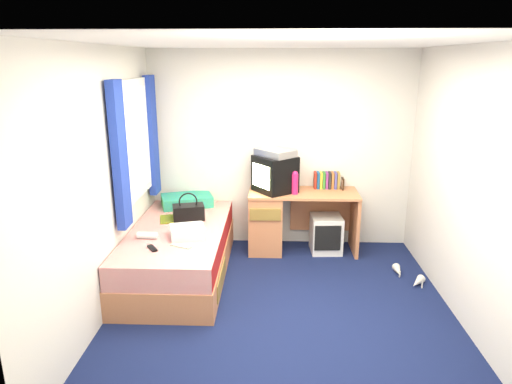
{
  "coord_description": "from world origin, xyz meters",
  "views": [
    {
      "loc": [
        -0.09,
        -3.83,
        2.27
      ],
      "look_at": [
        -0.27,
        0.7,
        0.95
      ],
      "focal_mm": 32.0,
      "sensor_mm": 36.0,
      "label": 1
    }
  ],
  "objects_px": {
    "remote_control": "(152,248)",
    "bed": "(179,252)",
    "picture_frame": "(343,184)",
    "water_bottle": "(147,235)",
    "pink_water_bottle": "(295,184)",
    "white_heels": "(407,277)",
    "colour_swatch_fan": "(181,246)",
    "crt_tv": "(275,174)",
    "desk": "(280,218)",
    "pillow": "(187,200)",
    "handbag": "(189,212)",
    "magazine": "(170,219)",
    "towel": "(187,232)",
    "aerosol_can": "(296,184)",
    "vcr": "(275,153)",
    "storage_cube": "(326,234)"
  },
  "relations": [
    {
      "from": "remote_control",
      "to": "bed",
      "type": "bearing_deg",
      "value": 43.07
    },
    {
      "from": "picture_frame",
      "to": "water_bottle",
      "type": "height_order",
      "value": "picture_frame"
    },
    {
      "from": "pink_water_bottle",
      "to": "white_heels",
      "type": "relative_size",
      "value": 0.51
    },
    {
      "from": "picture_frame",
      "to": "colour_swatch_fan",
      "type": "relative_size",
      "value": 0.64
    },
    {
      "from": "crt_tv",
      "to": "pink_water_bottle",
      "type": "height_order",
      "value": "crt_tv"
    },
    {
      "from": "desk",
      "to": "picture_frame",
      "type": "xyz_separation_m",
      "value": [
        0.76,
        0.12,
        0.41
      ]
    },
    {
      "from": "pillow",
      "to": "handbag",
      "type": "height_order",
      "value": "handbag"
    },
    {
      "from": "desk",
      "to": "handbag",
      "type": "bearing_deg",
      "value": -155.86
    },
    {
      "from": "desk",
      "to": "crt_tv",
      "type": "relative_size",
      "value": 2.23
    },
    {
      "from": "bed",
      "to": "magazine",
      "type": "height_order",
      "value": "magazine"
    },
    {
      "from": "towel",
      "to": "remote_control",
      "type": "bearing_deg",
      "value": -130.46
    },
    {
      "from": "picture_frame",
      "to": "remote_control",
      "type": "distance_m",
      "value": 2.46
    },
    {
      "from": "aerosol_can",
      "to": "remote_control",
      "type": "relative_size",
      "value": 1.07
    },
    {
      "from": "picture_frame",
      "to": "desk",
      "type": "bearing_deg",
      "value": -171.03
    },
    {
      "from": "towel",
      "to": "water_bottle",
      "type": "relative_size",
      "value": 1.67
    },
    {
      "from": "aerosol_can",
      "to": "vcr",
      "type": "bearing_deg",
      "value": -178.87
    },
    {
      "from": "desk",
      "to": "vcr",
      "type": "xyz_separation_m",
      "value": [
        -0.07,
        0.0,
        0.81
      ]
    },
    {
      "from": "aerosol_can",
      "to": "white_heels",
      "type": "height_order",
      "value": "aerosol_can"
    },
    {
      "from": "picture_frame",
      "to": "colour_swatch_fan",
      "type": "distance_m",
      "value": 2.21
    },
    {
      "from": "vcr",
      "to": "pink_water_bottle",
      "type": "relative_size",
      "value": 1.77
    },
    {
      "from": "vcr",
      "to": "aerosol_can",
      "type": "distance_m",
      "value": 0.46
    },
    {
      "from": "magazine",
      "to": "remote_control",
      "type": "xyz_separation_m",
      "value": [
        0.02,
        -0.83,
        0.0
      ]
    },
    {
      "from": "pillow",
      "to": "crt_tv",
      "type": "bearing_deg",
      "value": -2.57
    },
    {
      "from": "magazine",
      "to": "white_heels",
      "type": "bearing_deg",
      "value": -6.75
    },
    {
      "from": "bed",
      "to": "pink_water_bottle",
      "type": "xyz_separation_m",
      "value": [
        1.26,
        0.63,
        0.6
      ]
    },
    {
      "from": "towel",
      "to": "colour_swatch_fan",
      "type": "height_order",
      "value": "towel"
    },
    {
      "from": "aerosol_can",
      "to": "crt_tv",
      "type": "bearing_deg",
      "value": -178.27
    },
    {
      "from": "colour_swatch_fan",
      "to": "crt_tv",
      "type": "bearing_deg",
      "value": 53.84
    },
    {
      "from": "storage_cube",
      "to": "towel",
      "type": "bearing_deg",
      "value": -151.47
    },
    {
      "from": "aerosol_can",
      "to": "magazine",
      "type": "relative_size",
      "value": 0.61
    },
    {
      "from": "pink_water_bottle",
      "to": "aerosol_can",
      "type": "height_order",
      "value": "pink_water_bottle"
    },
    {
      "from": "bed",
      "to": "white_heels",
      "type": "distance_m",
      "value": 2.47
    },
    {
      "from": "storage_cube",
      "to": "colour_swatch_fan",
      "type": "height_order",
      "value": "colour_swatch_fan"
    },
    {
      "from": "storage_cube",
      "to": "crt_tv",
      "type": "relative_size",
      "value": 0.77
    },
    {
      "from": "desk",
      "to": "remote_control",
      "type": "relative_size",
      "value": 8.12
    },
    {
      "from": "towel",
      "to": "aerosol_can",
      "type": "bearing_deg",
      "value": 41.03
    },
    {
      "from": "magazine",
      "to": "colour_swatch_fan",
      "type": "xyz_separation_m",
      "value": [
        0.28,
        -0.76,
        -0.0
      ]
    },
    {
      "from": "vcr",
      "to": "remote_control",
      "type": "height_order",
      "value": "vcr"
    },
    {
      "from": "crt_tv",
      "to": "pink_water_bottle",
      "type": "xyz_separation_m",
      "value": [
        0.24,
        -0.1,
        -0.09
      ]
    },
    {
      "from": "bed",
      "to": "aerosol_can",
      "type": "height_order",
      "value": "aerosol_can"
    },
    {
      "from": "magazine",
      "to": "aerosol_can",
      "type": "bearing_deg",
      "value": 18.55
    },
    {
      "from": "water_bottle",
      "to": "pink_water_bottle",
      "type": "bearing_deg",
      "value": 31.78
    },
    {
      "from": "aerosol_can",
      "to": "remote_control",
      "type": "height_order",
      "value": "aerosol_can"
    },
    {
      "from": "vcr",
      "to": "picture_frame",
      "type": "bearing_deg",
      "value": 54.47
    },
    {
      "from": "vcr",
      "to": "remote_control",
      "type": "distance_m",
      "value": 1.87
    },
    {
      "from": "handbag",
      "to": "water_bottle",
      "type": "xyz_separation_m",
      "value": [
        -0.31,
        -0.58,
        -0.06
      ]
    },
    {
      "from": "handbag",
      "to": "white_heels",
      "type": "distance_m",
      "value": 2.48
    },
    {
      "from": "vcr",
      "to": "colour_swatch_fan",
      "type": "xyz_separation_m",
      "value": [
        -0.9,
        -1.23,
        -0.67
      ]
    },
    {
      "from": "storage_cube",
      "to": "pillow",
      "type": "bearing_deg",
      "value": 173.78
    },
    {
      "from": "pillow",
      "to": "remote_control",
      "type": "distance_m",
      "value": 1.36
    }
  ]
}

